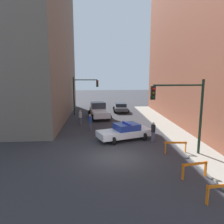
{
  "coord_description": "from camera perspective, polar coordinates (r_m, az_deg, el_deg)",
  "views": [
    {
      "loc": [
        -1.17,
        -14.14,
        5.72
      ],
      "look_at": [
        0.35,
        8.93,
        1.57
      ],
      "focal_mm": 35.0,
      "sensor_mm": 36.0,
      "label": 1
    }
  ],
  "objects": [
    {
      "name": "ground_plane",
      "position": [
        15.3,
        0.91,
        -11.79
      ],
      "size": [
        120.0,
        120.0,
        0.0
      ],
      "primitive_type": "plane",
      "color": "#2D2D33"
    },
    {
      "name": "traffic_light_near",
      "position": [
        15.59,
        18.52,
        1.55
      ],
      "size": [
        3.64,
        0.35,
        5.2
      ],
      "color": "black",
      "rests_on": "sidewalk_right"
    },
    {
      "name": "police_car",
      "position": [
        19.0,
        3.46,
        -5.1
      ],
      "size": [
        5.05,
        3.36,
        1.52
      ],
      "rotation": [
        0.0,
        0.0,
        1.92
      ],
      "color": "white",
      "rests_on": "ground_plane"
    },
    {
      "name": "building_corner_left",
      "position": [
        30.3,
        -25.6,
        14.76
      ],
      "size": [
        14.0,
        20.0,
        17.31
      ],
      "color": "#6B6056",
      "rests_on": "ground_plane"
    },
    {
      "name": "barrier_front",
      "position": [
        11.35,
        26.89,
        -17.74
      ],
      "size": [
        1.6,
        0.32,
        0.9
      ],
      "rotation": [
        0.0,
        0.0,
        0.11
      ],
      "color": "orange",
      "rests_on": "ground_plane"
    },
    {
      "name": "pedestrian_sidewalk",
      "position": [
        18.76,
        10.71,
        -5.03
      ],
      "size": [
        0.39,
        0.39,
        1.66
      ],
      "rotation": [
        0.0,
        0.0,
        4.64
      ],
      "color": "#474C66",
      "rests_on": "ground_plane"
    },
    {
      "name": "white_truck",
      "position": [
        28.36,
        -3.44,
        0.37
      ],
      "size": [
        3.07,
        5.61,
        1.9
      ],
      "rotation": [
        0.0,
        0.0,
        0.13
      ],
      "color": "silver",
      "rests_on": "ground_plane"
    },
    {
      "name": "sidewalk_right",
      "position": [
        16.93,
        22.68,
        -10.2
      ],
      "size": [
        2.4,
        44.0,
        0.12
      ],
      "color": "gray",
      "rests_on": "ground_plane"
    },
    {
      "name": "barrier_back",
      "position": [
        16.41,
        16.28,
        -8.39
      ],
      "size": [
        1.6,
        0.26,
        0.9
      ],
      "rotation": [
        0.0,
        0.0,
        -0.07
      ],
      "color": "orange",
      "rests_on": "ground_plane"
    },
    {
      "name": "traffic_light_far",
      "position": [
        30.02,
        -7.87,
        5.63
      ],
      "size": [
        3.44,
        0.35,
        5.2
      ],
      "color": "black",
      "rests_on": "ground_plane"
    },
    {
      "name": "pedestrian_crossing",
      "position": [
        22.08,
        -5.74,
        -2.6
      ],
      "size": [
        0.5,
        0.5,
        1.66
      ],
      "rotation": [
        0.0,
        0.0,
        0.96
      ],
      "color": "#474C66",
      "rests_on": "ground_plane"
    },
    {
      "name": "parked_car_near",
      "position": [
        32.68,
        2.29,
        1.28
      ],
      "size": [
        2.39,
        4.37,
        1.31
      ],
      "rotation": [
        0.0,
        0.0,
        -0.04
      ],
      "color": "#474C51",
      "rests_on": "ground_plane"
    },
    {
      "name": "barrier_mid",
      "position": [
        13.13,
        20.77,
        -13.42
      ],
      "size": [
        1.58,
        0.46,
        0.9
      ],
      "rotation": [
        0.0,
        0.0,
        0.2
      ],
      "color": "orange",
      "rests_on": "ground_plane"
    },
    {
      "name": "pedestrian_corner",
      "position": [
        24.57,
        -8.29,
        -1.35
      ],
      "size": [
        0.51,
        0.51,
        1.66
      ],
      "rotation": [
        0.0,
        0.0,
        0.78
      ],
      "color": "#474C66",
      "rests_on": "ground_plane"
    }
  ]
}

